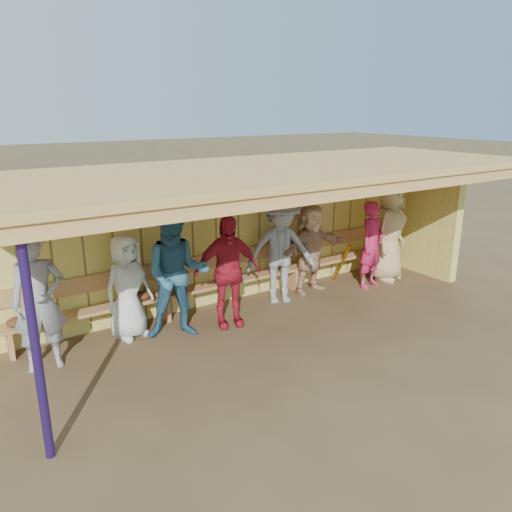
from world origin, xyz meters
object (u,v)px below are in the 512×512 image
at_px(player_e, 281,250).
at_px(player_f, 311,248).
at_px(player_h, 389,231).
at_px(player_g, 372,245).
at_px(bench, 232,274).
at_px(player_c, 177,274).
at_px(player_d, 227,271).
at_px(player_a, 39,303).
at_px(player_b, 128,287).

distance_m(player_e, player_f, 0.78).
bearing_deg(player_h, player_g, 172.04).
distance_m(player_e, bench, 0.95).
xyz_separation_m(player_c, bench, (1.36, 0.71, -0.45)).
distance_m(player_c, player_e, 2.11).
distance_m(player_d, player_f, 2.10).
bearing_deg(player_g, player_e, 158.73).
distance_m(player_e, player_g, 1.93).
bearing_deg(player_h, player_e, 155.32).
relative_size(player_e, bench, 0.25).
relative_size(player_c, player_h, 0.99).
distance_m(player_c, player_h, 4.60).
height_order(player_a, player_d, player_a).
bearing_deg(player_e, bench, 170.36).
xyz_separation_m(player_c, player_g, (4.00, -0.03, -0.14)).
xyz_separation_m(player_b, player_c, (0.62, -0.38, 0.18)).
distance_m(player_h, bench, 3.33).
bearing_deg(player_a, player_c, 0.77).
xyz_separation_m(player_f, bench, (-1.51, 0.31, -0.31)).
height_order(player_a, player_e, player_e).
bearing_deg(player_a, player_b, 16.43).
xyz_separation_m(player_e, player_f, (0.77, 0.11, -0.11)).
distance_m(player_g, player_h, 0.64).
bearing_deg(player_c, player_a, -160.39).
height_order(player_c, player_h, player_h).
bearing_deg(player_c, player_g, 22.29).
bearing_deg(player_c, player_f, 30.74).
bearing_deg(bench, player_h, -10.56).
relative_size(player_c, player_g, 1.17).
bearing_deg(bench, player_g, -15.61).
distance_m(player_b, player_g, 4.64).
relative_size(player_b, player_g, 0.95).
xyz_separation_m(player_a, player_e, (3.98, 0.19, 0.03)).
bearing_deg(player_g, player_f, 147.41).
xyz_separation_m(player_e, bench, (-0.74, 0.42, -0.42)).
relative_size(player_a, player_c, 0.94).
height_order(player_e, player_g, player_e).
relative_size(player_b, player_h, 0.80).
bearing_deg(player_b, player_f, -17.62).
xyz_separation_m(player_b, bench, (1.98, 0.32, -0.27)).
bearing_deg(player_d, bench, 67.85).
bearing_deg(player_b, player_a, 174.62).
relative_size(player_a, player_b, 1.16).
bearing_deg(player_g, player_a, 166.99).
distance_m(player_b, player_d, 1.51).
relative_size(player_f, player_g, 1.01).
xyz_separation_m(player_c, player_e, (2.09, 0.29, -0.03)).
relative_size(player_f, player_h, 0.85).
bearing_deg(player_g, player_c, 167.85).
bearing_deg(player_a, player_f, 7.50).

